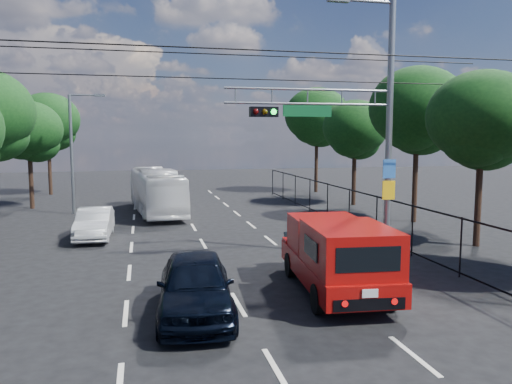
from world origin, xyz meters
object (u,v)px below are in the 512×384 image
object	(u,v)px
red_pickup	(336,254)
white_bus	(156,191)
signal_mast	(359,119)
white_van	(95,223)
navy_hatchback	(195,285)

from	to	relation	value
red_pickup	white_bus	bearing A→B (deg)	105.44
signal_mast	red_pickup	world-z (taller)	signal_mast
signal_mast	white_van	bearing A→B (deg)	147.65
red_pickup	white_van	xyz separation A→B (m)	(-7.66, 9.90, -0.49)
white_van	signal_mast	bearing A→B (deg)	-30.98
navy_hatchback	white_bus	bearing A→B (deg)	96.24
signal_mast	red_pickup	xyz separation A→B (m)	(-2.27, -3.61, -4.07)
red_pickup	white_van	world-z (taller)	red_pickup
signal_mast	white_van	size ratio (longest dim) A/B	2.29
white_bus	white_van	distance (m)	7.72
white_bus	white_van	world-z (taller)	white_bus
navy_hatchback	white_bus	xyz separation A→B (m)	(-0.45, 17.95, 0.53)
white_van	red_pickup	bearing A→B (deg)	-50.88
signal_mast	white_bus	xyz separation A→B (m)	(-6.96, 13.39, -3.92)
white_van	navy_hatchback	bearing A→B (deg)	-71.14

